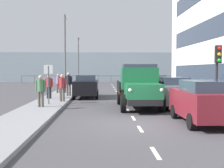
{
  "coord_description": "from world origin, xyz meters",
  "views": [
    {
      "loc": [
        1.37,
        10.99,
        2.16
      ],
      "look_at": [
        0.68,
        -8.79,
        1.11
      ],
      "focal_mm": 44.94,
      "sensor_mm": 36.0,
      "label": 1
    }
  ],
  "objects_px": {
    "lamp_post_promenade": "(65,47)",
    "street_sign": "(48,78)",
    "car_maroon_kerbside_near": "(202,101)",
    "car_silver_kerbside_2": "(153,86)",
    "traffic_light_near": "(218,63)",
    "truck_vintage_green": "(139,87)",
    "pedestrian_near_railing": "(62,85)",
    "pedestrian_by_lamp": "(49,85)",
    "car_black_oppositeside_0": "(86,86)",
    "car_grey_kerbside_1": "(172,91)",
    "lamp_post_far": "(78,56)",
    "pedestrian_couple_a": "(58,82)",
    "pedestrian_in_dark_coat": "(41,88)",
    "pedestrian_couple_b": "(69,82)"
  },
  "relations": [
    {
      "from": "car_maroon_kerbside_near",
      "to": "pedestrian_couple_a",
      "type": "distance_m",
      "value": 15.13
    },
    {
      "from": "car_black_oppositeside_0",
      "to": "pedestrian_couple_b",
      "type": "bearing_deg",
      "value": 1.36
    },
    {
      "from": "car_silver_kerbside_2",
      "to": "pedestrian_near_railing",
      "type": "relative_size",
      "value": 2.57
    },
    {
      "from": "pedestrian_couple_a",
      "to": "lamp_post_far",
      "type": "distance_m",
      "value": 13.65
    },
    {
      "from": "pedestrian_couple_a",
      "to": "street_sign",
      "type": "distance_m",
      "value": 7.82
    },
    {
      "from": "pedestrian_near_railing",
      "to": "pedestrian_by_lamp",
      "type": "xyz_separation_m",
      "value": [
        1.15,
        -1.77,
        -0.04
      ]
    },
    {
      "from": "car_maroon_kerbside_near",
      "to": "car_silver_kerbside_2",
      "type": "bearing_deg",
      "value": -90.0
    },
    {
      "from": "car_maroon_kerbside_near",
      "to": "car_silver_kerbside_2",
      "type": "xyz_separation_m",
      "value": [
        0.0,
        -10.61,
        0.0
      ]
    },
    {
      "from": "lamp_post_far",
      "to": "pedestrian_in_dark_coat",
      "type": "bearing_deg",
      "value": 89.69
    },
    {
      "from": "car_silver_kerbside_2",
      "to": "car_black_oppositeside_0",
      "type": "height_order",
      "value": "same"
    },
    {
      "from": "truck_vintage_green",
      "to": "pedestrian_couple_b",
      "type": "bearing_deg",
      "value": -52.93
    },
    {
      "from": "pedestrian_couple_a",
      "to": "pedestrian_by_lamp",
      "type": "bearing_deg",
      "value": 91.06
    },
    {
      "from": "car_maroon_kerbside_near",
      "to": "street_sign",
      "type": "xyz_separation_m",
      "value": [
        7.04,
        -5.25,
        0.79
      ]
    },
    {
      "from": "car_grey_kerbside_1",
      "to": "lamp_post_far",
      "type": "relative_size",
      "value": 0.65
    },
    {
      "from": "car_grey_kerbside_1",
      "to": "lamp_post_far",
      "type": "bearing_deg",
      "value": -71.66
    },
    {
      "from": "pedestrian_by_lamp",
      "to": "pedestrian_couple_a",
      "type": "xyz_separation_m",
      "value": [
        0.09,
        -4.59,
        -0.01
      ]
    },
    {
      "from": "pedestrian_couple_a",
      "to": "lamp_post_far",
      "type": "bearing_deg",
      "value": -92.55
    },
    {
      "from": "traffic_light_near",
      "to": "street_sign",
      "type": "height_order",
      "value": "traffic_light_near"
    },
    {
      "from": "car_maroon_kerbside_near",
      "to": "lamp_post_promenade",
      "type": "relative_size",
      "value": 0.57
    },
    {
      "from": "car_black_oppositeside_0",
      "to": "lamp_post_promenade",
      "type": "xyz_separation_m",
      "value": [
        1.96,
        -3.05,
        3.22
      ]
    },
    {
      "from": "car_maroon_kerbside_near",
      "to": "lamp_post_promenade",
      "type": "xyz_separation_m",
      "value": [
        7.14,
        -13.41,
        3.22
      ]
    },
    {
      "from": "car_grey_kerbside_1",
      "to": "traffic_light_near",
      "type": "relative_size",
      "value": 1.26
    },
    {
      "from": "pedestrian_near_railing",
      "to": "car_silver_kerbside_2",
      "type": "bearing_deg",
      "value": -148.58
    },
    {
      "from": "pedestrian_couple_b",
      "to": "street_sign",
      "type": "bearing_deg",
      "value": 83.97
    },
    {
      "from": "car_grey_kerbside_1",
      "to": "pedestrian_couple_a",
      "type": "bearing_deg",
      "value": -46.44
    },
    {
      "from": "pedestrian_near_railing",
      "to": "lamp_post_promenade",
      "type": "bearing_deg",
      "value": -84.34
    },
    {
      "from": "lamp_post_promenade",
      "to": "street_sign",
      "type": "relative_size",
      "value": 2.97
    },
    {
      "from": "truck_vintage_green",
      "to": "pedestrian_near_railing",
      "type": "xyz_separation_m",
      "value": [
        4.52,
        -2.35,
        -0.03
      ]
    },
    {
      "from": "pedestrian_near_railing",
      "to": "pedestrian_in_dark_coat",
      "type": "bearing_deg",
      "value": 73.63
    },
    {
      "from": "pedestrian_in_dark_coat",
      "to": "pedestrian_couple_a",
      "type": "distance_m",
      "value": 8.97
    },
    {
      "from": "traffic_light_near",
      "to": "pedestrian_near_railing",
      "type": "bearing_deg",
      "value": -23.93
    },
    {
      "from": "car_grey_kerbside_1",
      "to": "pedestrian_in_dark_coat",
      "type": "relative_size",
      "value": 2.37
    },
    {
      "from": "pedestrian_in_dark_coat",
      "to": "pedestrian_couple_a",
      "type": "relative_size",
      "value": 1.05
    },
    {
      "from": "car_black_oppositeside_0",
      "to": "street_sign",
      "type": "height_order",
      "value": "street_sign"
    },
    {
      "from": "car_grey_kerbside_1",
      "to": "pedestrian_near_railing",
      "type": "xyz_separation_m",
      "value": [
        6.47,
        -1.74,
        0.25
      ]
    },
    {
      "from": "traffic_light_near",
      "to": "pedestrian_couple_a",
      "type": "bearing_deg",
      "value": -46.49
    },
    {
      "from": "truck_vintage_green",
      "to": "car_maroon_kerbside_near",
      "type": "bearing_deg",
      "value": 114.38
    },
    {
      "from": "lamp_post_promenade",
      "to": "lamp_post_far",
      "type": "xyz_separation_m",
      "value": [
        -0.03,
        -12.96,
        -0.24
      ]
    },
    {
      "from": "street_sign",
      "to": "car_black_oppositeside_0",
      "type": "bearing_deg",
      "value": -110.0
    },
    {
      "from": "pedestrian_in_dark_coat",
      "to": "lamp_post_far",
      "type": "bearing_deg",
      "value": -90.31
    },
    {
      "from": "car_black_oppositeside_0",
      "to": "traffic_light_near",
      "type": "height_order",
      "value": "traffic_light_near"
    },
    {
      "from": "truck_vintage_green",
      "to": "car_black_oppositeside_0",
      "type": "bearing_deg",
      "value": -61.94
    },
    {
      "from": "pedestrian_by_lamp",
      "to": "lamp_post_far",
      "type": "xyz_separation_m",
      "value": [
        -0.51,
        -17.94,
        2.76
      ]
    },
    {
      "from": "car_silver_kerbside_2",
      "to": "pedestrian_couple_a",
      "type": "bearing_deg",
      "value": -17.36
    },
    {
      "from": "car_grey_kerbside_1",
      "to": "pedestrian_near_railing",
      "type": "relative_size",
      "value": 2.37
    },
    {
      "from": "pedestrian_near_railing",
      "to": "car_grey_kerbside_1",
      "type": "bearing_deg",
      "value": 164.93
    },
    {
      "from": "lamp_post_promenade",
      "to": "traffic_light_near",
      "type": "bearing_deg",
      "value": 130.68
    },
    {
      "from": "car_black_oppositeside_0",
      "to": "street_sign",
      "type": "xyz_separation_m",
      "value": [
        1.86,
        5.11,
        0.79
      ]
    },
    {
      "from": "pedestrian_in_dark_coat",
      "to": "street_sign",
      "type": "height_order",
      "value": "street_sign"
    },
    {
      "from": "pedestrian_near_railing",
      "to": "lamp_post_promenade",
      "type": "relative_size",
      "value": 0.25
    }
  ]
}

